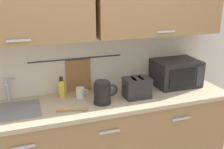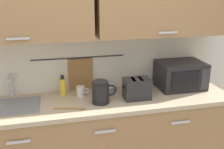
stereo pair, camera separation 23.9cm
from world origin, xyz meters
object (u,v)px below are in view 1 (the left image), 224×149
at_px(microwave, 176,73).
at_px(mug_near_sink, 81,92).
at_px(electric_kettle, 103,92).
at_px(dish_soap_bottle, 62,88).
at_px(mug_by_kettle, 142,83).
at_px(wooden_spoon, 77,110).
at_px(mixing_bowl, 105,87).
at_px(toaster, 137,88).

relative_size(microwave, mug_near_sink, 3.83).
distance_m(electric_kettle, mug_near_sink, 0.25).
bearing_deg(dish_soap_bottle, mug_by_kettle, -1.19).
bearing_deg(mug_by_kettle, electric_kettle, -154.02).
distance_m(microwave, mug_by_kettle, 0.37).
relative_size(mug_near_sink, wooden_spoon, 0.44).
xyz_separation_m(mixing_bowl, mug_by_kettle, (0.40, -0.00, 0.00)).
relative_size(mixing_bowl, toaster, 0.84).
xyz_separation_m(dish_soap_bottle, toaster, (0.66, -0.24, 0.01)).
height_order(mixing_bowl, toaster, toaster).
relative_size(electric_kettle, dish_soap_bottle, 1.16).
relative_size(microwave, wooden_spoon, 1.67).
relative_size(microwave, mixing_bowl, 2.15).
distance_m(toaster, mug_by_kettle, 0.28).
xyz_separation_m(dish_soap_bottle, mug_near_sink, (0.16, -0.07, -0.04)).
xyz_separation_m(mug_by_kettle, wooden_spoon, (-0.76, -0.32, -0.04)).
bearing_deg(mixing_bowl, wooden_spoon, -137.33).
xyz_separation_m(microwave, dish_soap_bottle, (-1.18, 0.07, -0.05)).
xyz_separation_m(microwave, wooden_spoon, (-1.11, -0.27, -0.13)).
bearing_deg(wooden_spoon, dish_soap_bottle, 101.19).
bearing_deg(mug_near_sink, electric_kettle, -50.74).
xyz_separation_m(dish_soap_bottle, wooden_spoon, (0.07, -0.34, -0.08)).
xyz_separation_m(electric_kettle, mug_by_kettle, (0.50, 0.24, -0.05)).
bearing_deg(microwave, electric_kettle, -167.67).
bearing_deg(dish_soap_bottle, mixing_bowl, -2.11).
height_order(electric_kettle, toaster, electric_kettle).
xyz_separation_m(mug_near_sink, mixing_bowl, (0.26, 0.05, -0.00)).
height_order(microwave, mixing_bowl, microwave).
distance_m(mixing_bowl, wooden_spoon, 0.48).
xyz_separation_m(microwave, electric_kettle, (-0.86, -0.19, -0.03)).
height_order(mug_near_sink, wooden_spoon, mug_near_sink).
bearing_deg(mug_by_kettle, mixing_bowl, 179.77).
bearing_deg(toaster, mug_by_kettle, 54.16).
bearing_deg(mixing_bowl, mug_near_sink, -168.09).
bearing_deg(dish_soap_bottle, mug_near_sink, -23.06).
relative_size(electric_kettle, mug_by_kettle, 1.89).
relative_size(dish_soap_bottle, mug_near_sink, 1.63).
relative_size(dish_soap_bottle, wooden_spoon, 0.71).
distance_m(mug_near_sink, mixing_bowl, 0.26).
relative_size(microwave, electric_kettle, 2.03).
xyz_separation_m(mug_near_sink, mug_by_kettle, (0.66, 0.05, 0.00)).
distance_m(microwave, electric_kettle, 0.88).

